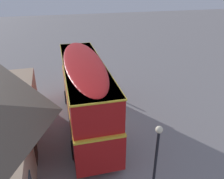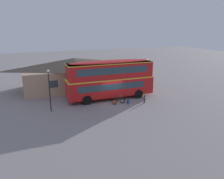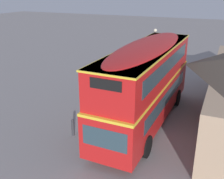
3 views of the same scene
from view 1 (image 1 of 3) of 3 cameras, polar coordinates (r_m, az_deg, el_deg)
The scene contains 8 objects.
ground_plane at distance 16.35m, azimuth -2.12°, elevation -8.35°, with size 120.00×120.00×0.00m, color gray.
double_decker_bus at distance 15.04m, azimuth -6.96°, elevation -0.12°, with size 10.81×2.89×4.79m.
touring_bicycle at distance 16.59m, azimuth 1.10°, elevation -6.23°, with size 1.72×0.46×1.06m.
backpack_on_ground at distance 17.66m, azimuth 1.12°, elevation -4.37°, with size 0.31×0.32×0.57m.
water_bottle_red_squeeze at distance 17.46m, azimuth 2.98°, elevation -5.54°, with size 0.07×0.07×0.21m.
water_bottle_blue_sports at distance 17.75m, azimuth 2.84°, elevation -4.89°, with size 0.08×0.08×0.25m.
street_lamp at distance 9.39m, azimuth 11.08°, elevation -17.79°, with size 0.28×0.28×4.49m.
kerb_bollard at distance 19.26m, azimuth 1.14°, elevation -0.94°, with size 0.16×0.16×0.97m.
Camera 1 is at (-13.15, 3.09, 9.20)m, focal length 35.72 mm.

